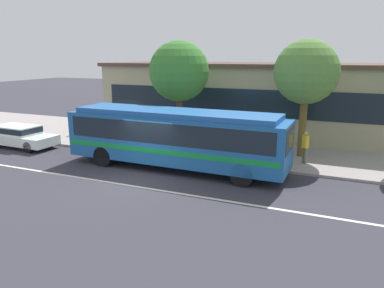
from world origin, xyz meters
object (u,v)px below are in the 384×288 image
Objects in this scene: sedan_behind_bus at (18,135)px; pedestrian_waiting_near_sign at (246,138)px; street_tree_near_stop at (179,72)px; bus_stop_sign at (282,135)px; street_tree_mid_block at (306,73)px; pedestrian_walking_along_curb at (305,145)px; transit_bus at (175,135)px.

pedestrian_waiting_near_sign reaches higher than sedan_behind_bus.
sedan_behind_bus is 10.38m from street_tree_near_stop.
street_tree_mid_block is (0.68, 2.26, 2.86)m from bus_stop_sign.
pedestrian_walking_along_curb is 0.27× the size of street_tree_near_stop.
sedan_behind_bus is at bearing 178.74° from transit_bus.
pedestrian_walking_along_curb is at bearing 39.46° from bus_stop_sign.
transit_bus is 2.27× the size of sedan_behind_bus.
pedestrian_waiting_near_sign is 4.53m from street_tree_mid_block.
bus_stop_sign is (4.68, 2.05, -0.00)m from transit_bus.
pedestrian_waiting_near_sign is 1.03× the size of pedestrian_walking_along_curb.
pedestrian_waiting_near_sign is 0.28× the size of street_tree_mid_block.
bus_stop_sign is 7.20m from street_tree_near_stop.
transit_bus is 10.62m from sedan_behind_bus.
street_tree_mid_block is at bearing 14.38° from sedan_behind_bus.
pedestrian_waiting_near_sign is at bearing 152.62° from bus_stop_sign.
sedan_behind_bus is 16.87m from street_tree_mid_block.
pedestrian_walking_along_curb is at bearing -76.12° from street_tree_mid_block.
transit_bus is 6.43× the size of pedestrian_waiting_near_sign.
transit_bus is 4.53× the size of bus_stop_sign.
street_tree_mid_block is at bearing 103.88° from pedestrian_walking_along_curb.
pedestrian_waiting_near_sign is (2.64, 3.11, -0.56)m from transit_bus.
bus_stop_sign is at bearing -140.54° from pedestrian_walking_along_curb.
sedan_behind_bus is at bearing -165.62° from street_tree_mid_block.
transit_bus is at bearing -156.30° from bus_stop_sign.
pedestrian_waiting_near_sign is 3.07m from pedestrian_walking_along_curb.
pedestrian_walking_along_curb is 1.45m from bus_stop_sign.
street_tree_near_stop is at bearing 168.11° from pedestrian_waiting_near_sign.
pedestrian_waiting_near_sign is at bearing 12.27° from sedan_behind_bus.
sedan_behind_bus is at bearing -170.70° from pedestrian_walking_along_curb.
bus_stop_sign is 3.71m from street_tree_mid_block.
bus_stop_sign is 0.39× the size of street_tree_near_stop.
street_tree_near_stop is (8.92, 3.78, 3.73)m from sedan_behind_bus.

